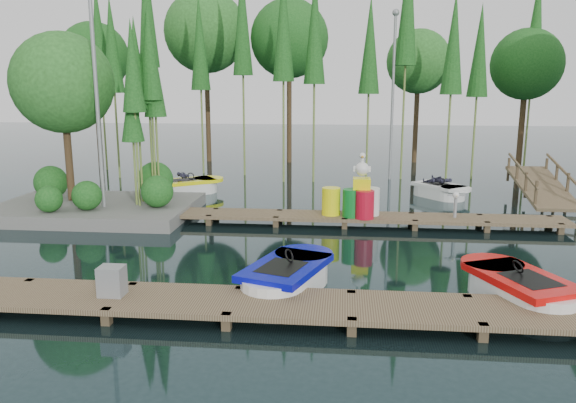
# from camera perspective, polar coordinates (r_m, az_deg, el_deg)

# --- Properties ---
(ground_plane) EXTENTS (90.00, 90.00, 0.00)m
(ground_plane) POSITION_cam_1_polar(r_m,az_deg,el_deg) (14.75, -2.13, -4.54)
(ground_plane) COLOR #1A2F32
(near_dock) EXTENTS (18.00, 1.50, 0.50)m
(near_dock) POSITION_cam_1_polar(r_m,az_deg,el_deg) (10.48, -5.56, -10.23)
(near_dock) COLOR brown
(near_dock) RESTS_ON ground
(far_dock) EXTENTS (15.00, 1.20, 0.50)m
(far_dock) POSITION_cam_1_polar(r_m,az_deg,el_deg) (17.00, 2.35, -1.53)
(far_dock) COLOR brown
(far_dock) RESTS_ON ground
(island) EXTENTS (6.20, 4.20, 6.75)m
(island) POSITION_cam_1_polar(r_m,az_deg,el_deg) (19.20, -19.96, 8.24)
(island) COLOR slate
(island) RESTS_ON ground
(tree_screen) EXTENTS (34.42, 18.53, 10.31)m
(tree_screen) POSITION_cam_1_polar(r_m,az_deg,el_deg) (25.01, -3.61, 16.33)
(tree_screen) COLOR #44311D
(tree_screen) RESTS_ON ground
(lamp_island) EXTENTS (0.30, 0.30, 7.25)m
(lamp_island) POSITION_cam_1_polar(r_m,az_deg,el_deg) (18.12, -18.97, 11.55)
(lamp_island) COLOR gray
(lamp_island) RESTS_ON ground
(lamp_rear) EXTENTS (0.30, 0.30, 7.25)m
(lamp_rear) POSITION_cam_1_polar(r_m,az_deg,el_deg) (25.09, 10.64, 11.89)
(lamp_rear) COLOR gray
(lamp_rear) RESTS_ON ground
(ramp) EXTENTS (1.50, 3.94, 1.49)m
(ramp) POSITION_cam_1_polar(r_m,az_deg,el_deg) (21.98, 24.35, 1.44)
(ramp) COLOR brown
(ramp) RESTS_ON ground
(boat_blue) EXTENTS (2.10, 3.04, 0.94)m
(boat_blue) POSITION_cam_1_polar(r_m,az_deg,el_deg) (11.59, -0.08, -7.77)
(boat_blue) COLOR white
(boat_blue) RESTS_ON ground
(boat_red) EXTENTS (2.24, 3.02, 0.93)m
(boat_red) POSITION_cam_1_polar(r_m,az_deg,el_deg) (11.82, 22.44, -8.33)
(boat_red) COLOR white
(boat_red) RESTS_ON ground
(boat_yellow_far) EXTENTS (2.82, 2.46, 1.31)m
(boat_yellow_far) POSITION_cam_1_polar(r_m,az_deg,el_deg) (22.03, -10.06, 1.52)
(boat_yellow_far) COLOR white
(boat_yellow_far) RESTS_ON ground
(boat_white_far) EXTENTS (2.35, 2.54, 1.13)m
(boat_white_far) POSITION_cam_1_polar(r_m,az_deg,el_deg) (21.68, 15.17, 1.06)
(boat_white_far) COLOR white
(boat_white_far) RESTS_ON ground
(utility_cabinet) EXTENTS (0.46, 0.39, 0.56)m
(utility_cabinet) POSITION_cam_1_polar(r_m,az_deg,el_deg) (11.02, -17.46, -7.70)
(utility_cabinet) COLOR gray
(utility_cabinet) RESTS_ON near_dock
(yellow_barrel) EXTENTS (0.55, 0.55, 0.83)m
(yellow_barrel) POSITION_cam_1_polar(r_m,az_deg,el_deg) (16.87, 4.39, 0.03)
(yellow_barrel) COLOR #F9F50D
(yellow_barrel) RESTS_ON far_dock
(drum_cluster) EXTENTS (1.10, 1.01, 1.90)m
(drum_cluster) POSITION_cam_1_polar(r_m,az_deg,el_deg) (16.70, 7.55, 0.34)
(drum_cluster) COLOR #0D7523
(drum_cluster) RESTS_ON far_dock
(seagull_post) EXTENTS (0.48, 0.26, 0.76)m
(seagull_post) POSITION_cam_1_polar(r_m,az_deg,el_deg) (17.16, 16.67, 0.11)
(seagull_post) COLOR gray
(seagull_post) RESTS_ON far_dock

